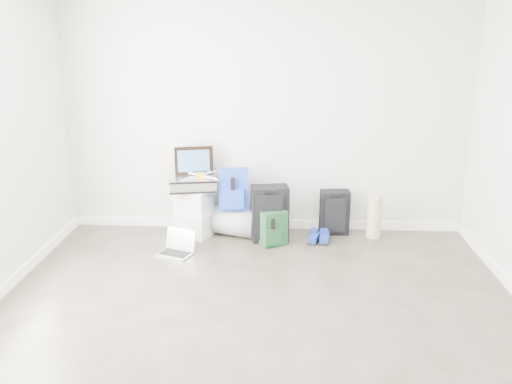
# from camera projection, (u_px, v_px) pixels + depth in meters

# --- Properties ---
(ground) EXTENTS (5.00, 5.00, 0.00)m
(ground) POSITION_uv_depth(u_px,v_px,m) (254.00, 347.00, 3.99)
(ground) COLOR #332B25
(ground) RESTS_ON ground
(room_envelope) EXTENTS (4.52, 5.02, 2.71)m
(room_envelope) POSITION_uv_depth(u_px,v_px,m) (253.00, 114.00, 3.50)
(room_envelope) COLOR silver
(room_envelope) RESTS_ON ground
(boxes_stack) EXTENTS (0.47, 0.43, 0.54)m
(boxes_stack) POSITION_uv_depth(u_px,v_px,m) (194.00, 212.00, 6.06)
(boxes_stack) COLOR silver
(boxes_stack) RESTS_ON ground
(briefcase) EXTENTS (0.56, 0.45, 0.14)m
(briefcase) POSITION_uv_depth(u_px,v_px,m) (193.00, 183.00, 5.96)
(briefcase) COLOR #B2B2B7
(briefcase) RESTS_ON boxes_stack
(painting) EXTENTS (0.42, 0.12, 0.32)m
(painting) POSITION_uv_depth(u_px,v_px,m) (194.00, 161.00, 5.98)
(painting) COLOR black
(painting) RESTS_ON briefcase
(drone) EXTENTS (0.44, 0.44, 0.05)m
(drone) POSITION_uv_depth(u_px,v_px,m) (200.00, 175.00, 5.91)
(drone) COLOR gold
(drone) RESTS_ON briefcase
(duffel_bag) EXTENTS (0.60, 0.48, 0.32)m
(duffel_bag) POSITION_uv_depth(u_px,v_px,m) (234.00, 222.00, 6.09)
(duffel_bag) COLOR gray
(duffel_bag) RESTS_ON ground
(blue_backpack) EXTENTS (0.33, 0.25, 0.45)m
(blue_backpack) POSITION_uv_depth(u_px,v_px,m) (234.00, 190.00, 5.95)
(blue_backpack) COLOR #1936A4
(blue_backpack) RESTS_ON duffel_bag
(large_suitcase) EXTENTS (0.43, 0.32, 0.61)m
(large_suitcase) POSITION_uv_depth(u_px,v_px,m) (270.00, 214.00, 5.91)
(large_suitcase) COLOR black
(large_suitcase) RESTS_ON ground
(green_backpack) EXTENTS (0.32, 0.30, 0.38)m
(green_backpack) POSITION_uv_depth(u_px,v_px,m) (273.00, 229.00, 5.81)
(green_backpack) COLOR #153B20
(green_backpack) RESTS_ON ground
(carry_on) EXTENTS (0.33, 0.23, 0.50)m
(carry_on) POSITION_uv_depth(u_px,v_px,m) (334.00, 212.00, 6.12)
(carry_on) COLOR black
(carry_on) RESTS_ON ground
(shoes) EXTENTS (0.27, 0.27, 0.08)m
(shoes) POSITION_uv_depth(u_px,v_px,m) (319.00, 238.00, 5.94)
(shoes) COLOR black
(shoes) RESTS_ON ground
(rolled_rug) EXTENTS (0.16, 0.16, 0.49)m
(rolled_rug) POSITION_uv_depth(u_px,v_px,m) (374.00, 216.00, 6.01)
(rolled_rug) COLOR tan
(rolled_rug) RESTS_ON ground
(laptop) EXTENTS (0.41, 0.36, 0.24)m
(laptop) POSITION_uv_depth(u_px,v_px,m) (177.00, 248.00, 5.63)
(laptop) COLOR silver
(laptop) RESTS_ON ground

